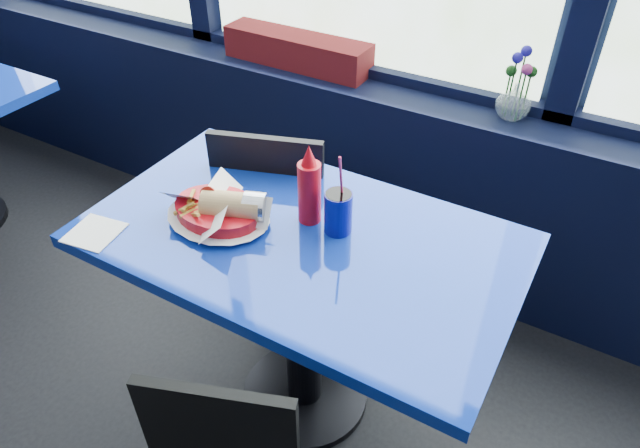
{
  "coord_description": "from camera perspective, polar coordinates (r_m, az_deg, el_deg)",
  "views": [
    {
      "loc": [
        0.95,
        0.97,
        1.76
      ],
      "look_at": [
        0.37,
        1.98,
        0.83
      ],
      "focal_mm": 32.0,
      "sensor_mm": 36.0,
      "label": 1
    }
  ],
  "objects": [
    {
      "name": "planter_box",
      "position": [
        2.44,
        -2.27,
        17.02
      ],
      "size": [
        0.64,
        0.17,
        0.13
      ],
      "primitive_type": "cube",
      "rotation": [
        0.0,
        0.0,
        -0.02
      ],
      "color": "maroon",
      "rests_on": "window_sill"
    },
    {
      "name": "chair_near_back",
      "position": [
        2.05,
        -2.51,
        0.67
      ],
      "size": [
        0.5,
        0.5,
        0.87
      ],
      "rotation": [
        0.0,
        0.0,
        3.47
      ],
      "color": "black",
      "rests_on": "ground"
    },
    {
      "name": "soda_cup",
      "position": [
        1.55,
        1.84,
        1.26
      ],
      "size": [
        0.08,
        0.08,
        0.26
      ],
      "rotation": [
        0.0,
        0.0,
        -0.22
      ],
      "color": "#0B0D7E",
      "rests_on": "near_table"
    },
    {
      "name": "napkin",
      "position": [
        1.7,
        -21.63,
        -0.81
      ],
      "size": [
        0.15,
        0.15,
        0.0
      ],
      "primitive_type": "cube",
      "rotation": [
        0.0,
        0.0,
        0.15
      ],
      "color": "white",
      "rests_on": "near_table"
    },
    {
      "name": "ketchup_bottle",
      "position": [
        1.57,
        -1.07,
        3.6
      ],
      "size": [
        0.07,
        0.07,
        0.24
      ],
      "color": "red",
      "rests_on": "near_table"
    },
    {
      "name": "flower_vase",
      "position": [
        2.11,
        18.9,
        11.89
      ],
      "size": [
        0.14,
        0.14,
        0.25
      ],
      "rotation": [
        0.0,
        0.0,
        0.15
      ],
      "color": "silver",
      "rests_on": "window_sill"
    },
    {
      "name": "food_basket",
      "position": [
        1.63,
        -10.0,
        1.4
      ],
      "size": [
        0.29,
        0.28,
        0.1
      ],
      "rotation": [
        0.0,
        0.0,
        -0.07
      ],
      "color": "red",
      "rests_on": "near_table"
    },
    {
      "name": "window_sill",
      "position": [
        2.52,
        2.78,
        5.9
      ],
      "size": [
        5.0,
        0.26,
        0.8
      ],
      "primitive_type": "cube",
      "color": "black",
      "rests_on": "ground"
    },
    {
      "name": "near_table",
      "position": [
        1.7,
        -1.81,
        -5.83
      ],
      "size": [
        1.2,
        0.7,
        0.75
      ],
      "color": "black",
      "rests_on": "ground"
    }
  ]
}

